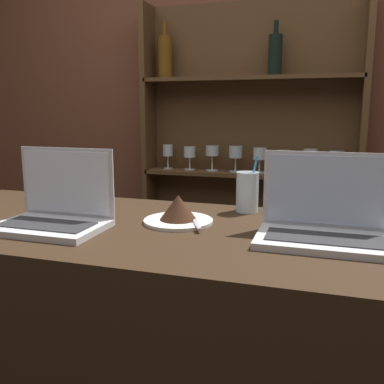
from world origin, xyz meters
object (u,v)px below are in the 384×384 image
(laptop_near, at_px, (56,210))
(cake_plate, at_px, (178,212))
(laptop_far, at_px, (326,221))
(water_glass, at_px, (247,192))

(laptop_near, xyz_separation_m, cake_plate, (0.32, 0.15, -0.02))
(laptop_near, bearing_deg, cake_plate, 24.84)
(laptop_near, height_order, laptop_far, same)
(cake_plate, bearing_deg, laptop_near, -155.16)
(laptop_far, height_order, cake_plate, laptop_far)
(cake_plate, xyz_separation_m, water_glass, (0.17, 0.20, 0.03))
(water_glass, bearing_deg, laptop_near, -144.41)
(cake_plate, bearing_deg, laptop_far, -7.23)
(laptop_far, xyz_separation_m, water_glass, (-0.25, 0.26, 0.02))
(cake_plate, relative_size, water_glass, 1.11)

